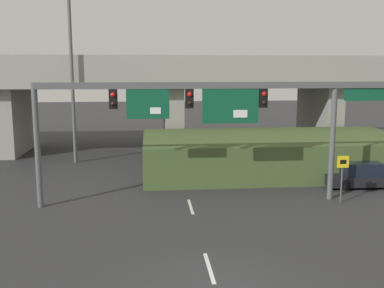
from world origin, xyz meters
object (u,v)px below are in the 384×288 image
object	(u,v)px
speed_limit_sign	(342,172)
parked_sedan_near_right	(361,175)
signal_gantry	(213,104)
highway_light_pole_near	(70,38)

from	to	relation	value
speed_limit_sign	parked_sedan_near_right	bearing A→B (deg)	50.41
signal_gantry	parked_sedan_near_right	world-z (taller)	signal_gantry
highway_light_pole_near	parked_sedan_near_right	distance (m)	20.94
speed_limit_sign	parked_sedan_near_right	size ratio (longest dim) A/B	0.57
signal_gantry	parked_sedan_near_right	size ratio (longest dim) A/B	4.22
speed_limit_sign	highway_light_pole_near	size ratio (longest dim) A/B	0.15
highway_light_pole_near	signal_gantry	bearing A→B (deg)	-51.35
highway_light_pole_near	parked_sedan_near_right	bearing A→B (deg)	-25.59
speed_limit_sign	highway_light_pole_near	distance (m)	20.07
speed_limit_sign	highway_light_pole_near	bearing A→B (deg)	142.85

